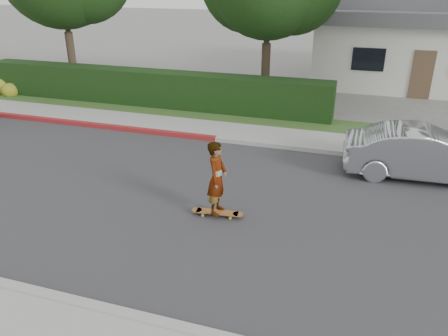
% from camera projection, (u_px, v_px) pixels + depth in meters
% --- Properties ---
extents(ground, '(120.00, 120.00, 0.00)m').
position_uv_depth(ground, '(128.00, 190.00, 11.19)').
color(ground, slate).
rests_on(ground, ground).
extents(road, '(60.00, 8.00, 0.01)m').
position_uv_depth(road, '(128.00, 190.00, 11.19)').
color(road, '#2D2D30').
rests_on(road, ground).
extents(curb_near, '(60.00, 0.20, 0.15)m').
position_uv_depth(curb_near, '(10.00, 287.00, 7.60)').
color(curb_near, '#9E9E99').
rests_on(curb_near, ground).
extents(curb_far, '(60.00, 0.20, 0.15)m').
position_uv_depth(curb_far, '(188.00, 136.00, 14.73)').
color(curb_far, '#9E9E99').
rests_on(curb_far, ground).
extents(curb_red_section, '(12.00, 0.21, 0.15)m').
position_uv_depth(curb_red_section, '(63.00, 122.00, 16.13)').
color(curb_red_section, maroon).
rests_on(curb_red_section, ground).
extents(sidewalk_far, '(60.00, 1.60, 0.12)m').
position_uv_depth(sidewalk_far, '(198.00, 128.00, 15.52)').
color(sidewalk_far, gray).
rests_on(sidewalk_far, ground).
extents(planting_strip, '(60.00, 1.60, 0.10)m').
position_uv_depth(planting_strip, '(212.00, 116.00, 16.91)').
color(planting_strip, '#2D4C1E').
rests_on(planting_strip, ground).
extents(hedge, '(15.00, 1.00, 1.50)m').
position_uv_depth(hedge, '(148.00, 89.00, 17.99)').
color(hedge, black).
rests_on(hedge, ground).
extents(flowering_shrub, '(1.40, 1.00, 0.90)m').
position_uv_depth(flowering_shrub, '(5.00, 89.00, 19.72)').
color(flowering_shrub, '#2D4C19').
rests_on(flowering_shrub, ground).
extents(house, '(10.60, 8.60, 4.30)m').
position_uv_depth(house, '(423.00, 39.00, 22.02)').
color(house, beige).
rests_on(house, ground).
extents(skateboard, '(1.21, 0.37, 0.11)m').
position_uv_depth(skateboard, '(217.00, 212.00, 9.93)').
color(skateboard, '#AF9230').
rests_on(skateboard, ground).
extents(skateboarder, '(0.41, 0.62, 1.69)m').
position_uv_depth(skateboarder, '(217.00, 178.00, 9.57)').
color(skateboarder, white).
rests_on(skateboarder, skateboard).
extents(car_silver, '(4.25, 1.73, 1.37)m').
position_uv_depth(car_silver, '(424.00, 154.00, 11.63)').
color(car_silver, '#ABADB2').
rests_on(car_silver, ground).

